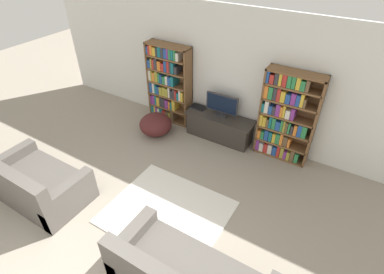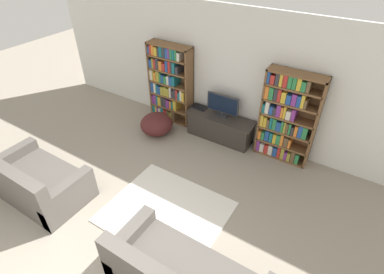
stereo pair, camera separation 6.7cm
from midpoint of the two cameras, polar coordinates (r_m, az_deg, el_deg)
wall_back at (r=5.94m, az=7.72°, el=11.46°), size 8.80×0.06×2.60m
bookshelf_left at (r=6.60m, az=-4.08°, el=10.25°), size 1.00×0.30×1.74m
bookshelf_right at (r=5.66m, az=17.75°, el=3.58°), size 1.00×0.30×1.74m
tv_stand at (r=6.22m, az=5.68°, el=1.86°), size 1.42×0.46×0.52m
television at (r=6.00m, az=6.19°, el=6.07°), size 0.68×0.16×0.46m
laptop at (r=6.35m, az=1.66°, el=5.71°), size 0.32×0.21×0.03m
area_rug at (r=4.88m, az=-4.54°, el=-13.99°), size 1.80×1.54×0.02m
couch_left_sectional at (r=5.51m, az=-27.09°, el=-7.78°), size 1.61×0.94×0.85m
beanbag_ottoman at (r=6.40m, az=-6.47°, el=2.46°), size 0.69×0.69×0.45m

